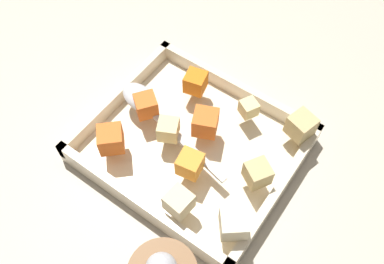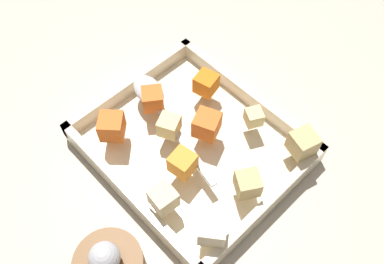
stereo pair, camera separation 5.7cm
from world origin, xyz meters
name	(u,v)px [view 2 (the right image)]	position (x,y,z in m)	size (l,w,h in m)	color
ground_plane	(180,155)	(0.00, 0.00, 0.00)	(4.00, 4.00, 0.00)	#BCB29E
baking_dish	(192,146)	(-0.01, -0.02, 0.01)	(0.29, 0.25, 0.04)	beige
carrot_chunk_corner_ne	(206,83)	(0.04, -0.09, 0.06)	(0.03, 0.03, 0.03)	orange
carrot_chunk_back_center	(112,126)	(0.07, 0.06, 0.06)	(0.03, 0.03, 0.03)	orange
carrot_chunk_near_right	(153,99)	(0.07, -0.01, 0.06)	(0.03, 0.03, 0.03)	orange
carrot_chunk_near_left	(183,163)	(-0.03, 0.03, 0.06)	(0.03, 0.03, 0.03)	orange
carrot_chunk_mid_right	(207,125)	(-0.01, -0.04, 0.06)	(0.03, 0.03, 0.03)	orange
potato_chunk_front_center	(303,143)	(-0.13, -0.11, 0.06)	(0.03, 0.03, 0.03)	tan
potato_chunk_corner_nw	(212,229)	(-0.13, 0.06, 0.06)	(0.03, 0.03, 0.03)	beige
potato_chunk_center	(163,198)	(-0.05, 0.08, 0.06)	(0.03, 0.03, 0.03)	beige
potato_chunk_mid_left	(248,184)	(-0.11, -0.01, 0.06)	(0.03, 0.03, 0.03)	tan
potato_chunk_heap_side	(254,117)	(-0.05, -0.10, 0.05)	(0.02, 0.02, 0.02)	#E0CC89
potato_chunk_corner_sw	(167,127)	(0.02, 0.00, 0.05)	(0.03, 0.03, 0.03)	#E0CC89
serving_spoon	(153,97)	(0.08, -0.02, 0.05)	(0.21, 0.07, 0.02)	silver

